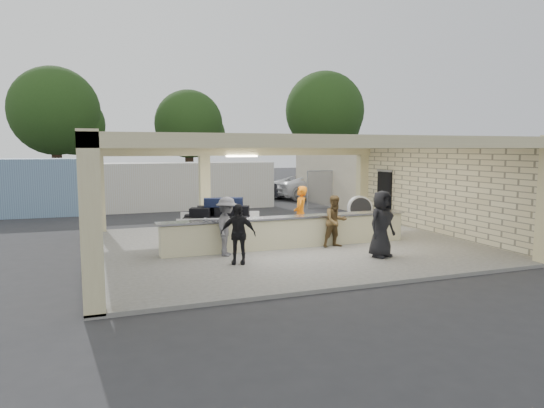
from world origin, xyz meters
name	(u,v)px	position (x,y,z in m)	size (l,w,h in m)	color
ground	(283,247)	(0.00, 0.00, 0.00)	(120.00, 120.00, 0.00)	#2B2A2D
pavilion	(282,204)	(0.21, 0.66, 1.35)	(12.01, 10.00, 3.55)	#605E59
baggage_counter	(289,232)	(0.00, -0.50, 0.59)	(8.20, 0.58, 0.98)	beige
luggage_cart	(219,220)	(-1.98, 0.53, 0.92)	(2.93, 2.22, 1.53)	silver
drum_fan	(360,208)	(4.74, 3.19, 0.70)	(1.06, 0.62, 1.12)	silver
baggage_handler	(300,214)	(0.75, 0.30, 1.02)	(0.67, 0.37, 1.85)	orange
passenger_a	(335,221)	(1.37, -1.00, 0.92)	(0.79, 0.35, 1.64)	brown
passenger_b	(238,234)	(-2.13, -2.05, 0.91)	(0.95, 0.35, 1.63)	black
passenger_c	(227,226)	(-2.15, -1.00, 0.96)	(1.11, 0.39, 1.71)	#555459
passenger_d	(382,224)	(1.94, -2.70, 1.05)	(0.93, 0.38, 1.91)	black
car_white_a	(316,186)	(7.79, 13.67, 0.79)	(2.60, 5.50, 1.57)	white
car_white_b	(356,187)	(10.70, 13.62, 0.63)	(1.50, 4.02, 1.27)	white
car_dark	(256,186)	(4.26, 15.34, 0.76)	(1.60, 4.55, 1.52)	black
container_white	(166,186)	(-2.07, 11.34, 1.22)	(11.28, 2.26, 2.44)	silver
fence	(402,186)	(11.00, 9.00, 1.05)	(12.06, 0.06, 2.03)	gray
tree_left	(60,115)	(-7.68, 24.16, 5.59)	(6.60, 6.30, 9.00)	#382619
tree_mid	(192,127)	(2.32, 26.16, 4.96)	(6.00, 5.60, 8.00)	#382619
tree_right	(327,114)	(14.32, 25.16, 6.21)	(7.20, 7.00, 10.00)	#382619
adjacent_building	(371,176)	(9.50, 10.00, 1.60)	(6.00, 8.00, 3.20)	beige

